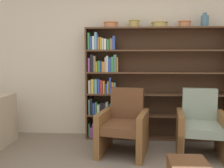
{
  "coord_description": "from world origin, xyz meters",
  "views": [
    {
      "loc": [
        0.07,
        -1.98,
        1.35
      ],
      "look_at": [
        -0.16,
        1.78,
        0.95
      ],
      "focal_mm": 40.0,
      "sensor_mm": 36.0,
      "label": 1
    }
  ],
  "objects_px": {
    "bookshelf": "(142,84)",
    "footstool": "(188,167)",
    "vase_tall": "(205,21)",
    "armchair_leather": "(124,126)",
    "bowl_olive": "(111,24)",
    "bowl_terracotta": "(159,24)",
    "bowl_sage": "(185,24)",
    "armchair_cushioned": "(201,127)",
    "bowl_brass": "(134,23)"
  },
  "relations": [
    {
      "from": "bowl_brass",
      "to": "bowl_sage",
      "type": "distance_m",
      "value": 0.8
    },
    {
      "from": "armchair_cushioned",
      "to": "armchair_leather",
      "type": "bearing_deg",
      "value": 8.69
    },
    {
      "from": "armchair_cushioned",
      "to": "footstool",
      "type": "relative_size",
      "value": 2.45
    },
    {
      "from": "bowl_terracotta",
      "to": "armchair_leather",
      "type": "relative_size",
      "value": 0.3
    },
    {
      "from": "bowl_sage",
      "to": "armchair_cushioned",
      "type": "height_order",
      "value": "bowl_sage"
    },
    {
      "from": "bowl_olive",
      "to": "bowl_terracotta",
      "type": "height_order",
      "value": "bowl_olive"
    },
    {
      "from": "bookshelf",
      "to": "footstool",
      "type": "bearing_deg",
      "value": -78.85
    },
    {
      "from": "bookshelf",
      "to": "armchair_leather",
      "type": "relative_size",
      "value": 2.58
    },
    {
      "from": "bookshelf",
      "to": "vase_tall",
      "type": "distance_m",
      "value": 1.4
    },
    {
      "from": "bowl_terracotta",
      "to": "vase_tall",
      "type": "distance_m",
      "value": 0.71
    },
    {
      "from": "bowl_brass",
      "to": "bowl_terracotta",
      "type": "distance_m",
      "value": 0.41
    },
    {
      "from": "bookshelf",
      "to": "armchair_cushioned",
      "type": "relative_size",
      "value": 2.58
    },
    {
      "from": "bowl_olive",
      "to": "bowl_terracotta",
      "type": "bearing_deg",
      "value": 0.0
    },
    {
      "from": "armchair_leather",
      "to": "footstool",
      "type": "height_order",
      "value": "armchair_leather"
    },
    {
      "from": "armchair_leather",
      "to": "bowl_brass",
      "type": "bearing_deg",
      "value": -90.89
    },
    {
      "from": "bowl_olive",
      "to": "bowl_sage",
      "type": "bearing_deg",
      "value": 0.0
    },
    {
      "from": "footstool",
      "to": "vase_tall",
      "type": "bearing_deg",
      "value": 70.5
    },
    {
      "from": "bowl_sage",
      "to": "footstool",
      "type": "xyz_separation_m",
      "value": [
        -0.31,
        -1.76,
        -1.6
      ]
    },
    {
      "from": "armchair_leather",
      "to": "footstool",
      "type": "bearing_deg",
      "value": 132.22
    },
    {
      "from": "bowl_olive",
      "to": "vase_tall",
      "type": "height_order",
      "value": "vase_tall"
    },
    {
      "from": "bowl_brass",
      "to": "armchair_leather",
      "type": "bearing_deg",
      "value": -102.53
    },
    {
      "from": "bowl_olive",
      "to": "armchair_cushioned",
      "type": "bearing_deg",
      "value": -27.21
    },
    {
      "from": "bowl_terracotta",
      "to": "vase_tall",
      "type": "height_order",
      "value": "vase_tall"
    },
    {
      "from": "bowl_sage",
      "to": "vase_tall",
      "type": "height_order",
      "value": "vase_tall"
    },
    {
      "from": "bowl_olive",
      "to": "armchair_cushioned",
      "type": "relative_size",
      "value": 0.27
    },
    {
      "from": "bowl_olive",
      "to": "armchair_leather",
      "type": "relative_size",
      "value": 0.27
    },
    {
      "from": "bowl_brass",
      "to": "bookshelf",
      "type": "bearing_deg",
      "value": 6.61
    },
    {
      "from": "armchair_leather",
      "to": "bowl_terracotta",
      "type": "bearing_deg",
      "value": -118.02
    },
    {
      "from": "bowl_brass",
      "to": "armchair_leather",
      "type": "distance_m",
      "value": 1.66
    },
    {
      "from": "bowl_brass",
      "to": "bowl_terracotta",
      "type": "bearing_deg",
      "value": 0.0
    },
    {
      "from": "bowl_brass",
      "to": "armchair_leather",
      "type": "height_order",
      "value": "bowl_brass"
    },
    {
      "from": "armchair_cushioned",
      "to": "bowl_brass",
      "type": "bearing_deg",
      "value": -27.31
    },
    {
      "from": "bookshelf",
      "to": "bowl_olive",
      "type": "height_order",
      "value": "bowl_olive"
    },
    {
      "from": "armchair_cushioned",
      "to": "bookshelf",
      "type": "bearing_deg",
      "value": -32.81
    },
    {
      "from": "bookshelf",
      "to": "bowl_sage",
      "type": "xyz_separation_m",
      "value": [
        0.66,
        -0.02,
        0.97
      ]
    },
    {
      "from": "vase_tall",
      "to": "armchair_leather",
      "type": "bearing_deg",
      "value": -152.18
    },
    {
      "from": "bowl_terracotta",
      "to": "armchair_leather",
      "type": "xyz_separation_m",
      "value": [
        -0.55,
        -0.67,
        -1.49
      ]
    },
    {
      "from": "bowl_terracotta",
      "to": "armchair_cushioned",
      "type": "relative_size",
      "value": 0.3
    },
    {
      "from": "bowl_terracotta",
      "to": "armchair_cushioned",
      "type": "xyz_separation_m",
      "value": [
        0.51,
        -0.67,
        -1.49
      ]
    },
    {
      "from": "armchair_cushioned",
      "to": "footstool",
      "type": "xyz_separation_m",
      "value": [
        -0.42,
        -1.09,
        -0.1
      ]
    },
    {
      "from": "bowl_brass",
      "to": "bowl_sage",
      "type": "relative_size",
      "value": 0.9
    },
    {
      "from": "bowl_brass",
      "to": "footstool",
      "type": "height_order",
      "value": "bowl_brass"
    },
    {
      "from": "bowl_brass",
      "to": "vase_tall",
      "type": "relative_size",
      "value": 0.84
    },
    {
      "from": "footstool",
      "to": "bowl_olive",
      "type": "bearing_deg",
      "value": 116.43
    },
    {
      "from": "vase_tall",
      "to": "armchair_cushioned",
      "type": "relative_size",
      "value": 0.25
    },
    {
      "from": "bookshelf",
      "to": "bowl_terracotta",
      "type": "relative_size",
      "value": 8.69
    },
    {
      "from": "bowl_olive",
      "to": "armchair_cushioned",
      "type": "height_order",
      "value": "bowl_olive"
    },
    {
      "from": "footstool",
      "to": "armchair_leather",
      "type": "bearing_deg",
      "value": 120.58
    },
    {
      "from": "bookshelf",
      "to": "bowl_sage",
      "type": "bearing_deg",
      "value": -1.47
    },
    {
      "from": "vase_tall",
      "to": "armchair_leather",
      "type": "relative_size",
      "value": 0.25
    }
  ]
}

